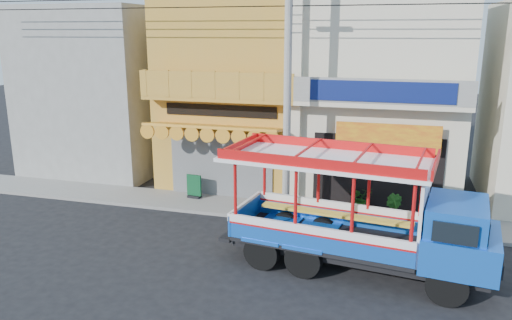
{
  "coord_description": "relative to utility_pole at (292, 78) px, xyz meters",
  "views": [
    {
      "loc": [
        2.54,
        -13.0,
        6.53
      ],
      "look_at": [
        -1.86,
        2.5,
        2.35
      ],
      "focal_mm": 35.0,
      "sensor_mm": 36.0,
      "label": 1
    }
  ],
  "objects": [
    {
      "name": "sidewalk",
      "position": [
        0.85,
        0.7,
        -4.97
      ],
      "size": [
        30.0,
        2.0,
        0.12
      ],
      "primitive_type": "cube",
      "color": "slate",
      "rests_on": "ground"
    },
    {
      "name": "potted_plant_c",
      "position": [
        5.34,
        0.96,
        -4.48
      ],
      "size": [
        0.57,
        0.57,
        0.87
      ],
      "primitive_type": "imported",
      "rotation": [
        0.0,
        0.0,
        4.51
      ],
      "color": "#1D4D16",
      "rests_on": "sidewalk"
    },
    {
      "name": "shophouse_right",
      "position": [
        2.85,
        4.66,
        -0.93
      ],
      "size": [
        6.0,
        6.75,
        8.24
      ],
      "color": "beige",
      "rests_on": "ground"
    },
    {
      "name": "shophouse_left",
      "position": [
        -3.15,
        4.66,
        -0.92
      ],
      "size": [
        6.0,
        7.5,
        8.24
      ],
      "color": "gold",
      "rests_on": "ground"
    },
    {
      "name": "party_pilaster",
      "position": [
        -0.15,
        1.55,
        -1.03
      ],
      "size": [
        0.35,
        0.3,
        8.0
      ],
      "primitive_type": "cube",
      "color": "beige",
      "rests_on": "ground"
    },
    {
      "name": "songthaew_truck",
      "position": [
        3.07,
        -3.26,
        -3.38
      ],
      "size": [
        7.58,
        3.31,
        3.42
      ],
      "color": "black",
      "rests_on": "ground"
    },
    {
      "name": "ground",
      "position": [
        0.85,
        -3.3,
        -5.03
      ],
      "size": [
        90.0,
        90.0,
        0.0
      ],
      "primitive_type": "plane",
      "color": "black",
      "rests_on": "ground"
    },
    {
      "name": "utility_pole",
      "position": [
        0.0,
        0.0,
        0.0
      ],
      "size": [
        28.0,
        0.26,
        9.0
      ],
      "color": "gray",
      "rests_on": "ground"
    },
    {
      "name": "potted_plant_a",
      "position": [
        2.33,
        1.35,
        -4.45
      ],
      "size": [
        1.07,
        1.02,
        0.92
      ],
      "primitive_type": "imported",
      "rotation": [
        0.0,
        0.0,
        0.47
      ],
      "color": "#1D4D16",
      "rests_on": "sidewalk"
    },
    {
      "name": "green_sign",
      "position": [
        -4.09,
        1.09,
        -4.52
      ],
      "size": [
        0.61,
        0.34,
        0.94
      ],
      "color": "black",
      "rests_on": "sidewalk"
    },
    {
      "name": "potted_plant_b",
      "position": [
        3.54,
        0.1,
        -4.35
      ],
      "size": [
        0.79,
        0.78,
        1.12
      ],
      "primitive_type": "imported",
      "rotation": [
        0.0,
        0.0,
        2.4
      ],
      "color": "#1D4D16",
      "rests_on": "sidewalk"
    },
    {
      "name": "filler_building_left",
      "position": [
        -10.15,
        4.7,
        -1.23
      ],
      "size": [
        6.0,
        6.0,
        7.6
      ],
      "primitive_type": "cube",
      "color": "gray",
      "rests_on": "ground"
    }
  ]
}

